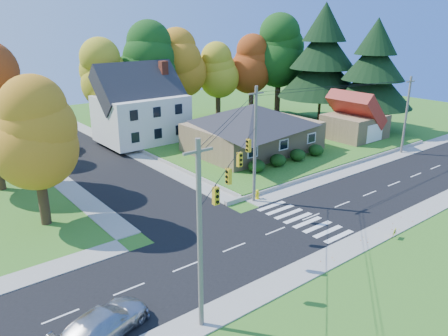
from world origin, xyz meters
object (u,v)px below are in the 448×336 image
at_px(silver_sedan, 104,323).
at_px(fire_hydrant, 257,195).
at_px(white_car, 68,146).
at_px(ranch_house, 253,127).

bearing_deg(silver_sedan, fire_hydrant, -83.56).
xyz_separation_m(silver_sedan, white_car, (9.93, 32.79, -0.03)).
relative_size(white_car, fire_hydrant, 4.78).
bearing_deg(fire_hydrant, white_car, 107.85).
xyz_separation_m(ranch_house, fire_hydrant, (-8.93, -10.64, -2.83)).
xyz_separation_m(white_car, fire_hydrant, (7.90, -24.55, -0.30)).
height_order(white_car, fire_hydrant, white_car).
bearing_deg(white_car, silver_sedan, -84.66).
height_order(ranch_house, fire_hydrant, ranch_house).
distance_m(ranch_house, silver_sedan, 32.85).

